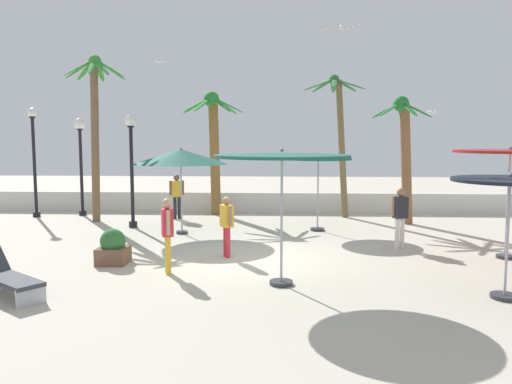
{
  "coord_description": "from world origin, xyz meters",
  "views": [
    {
      "loc": [
        0.79,
        -12.19,
        2.99
      ],
      "look_at": [
        0.0,
        2.92,
        1.4
      ],
      "focal_mm": 35.62,
      "sensor_mm": 36.0,
      "label": 1
    }
  ],
  "objects": [
    {
      "name": "lamp_post_2",
      "position": [
        -4.26,
        4.57,
        2.43
      ],
      "size": [
        0.39,
        0.39,
        3.78
      ],
      "color": "black",
      "rests_on": "ground_plane"
    },
    {
      "name": "palm_tree_3",
      "position": [
        -5.9,
        5.75,
        3.71
      ],
      "size": [
        2.27,
        2.27,
        5.93
      ],
      "color": "brown",
      "rests_on": "ground_plane"
    },
    {
      "name": "palm_tree_0",
      "position": [
        5.03,
        5.76,
        2.75
      ],
      "size": [
        2.14,
        2.31,
        4.47
      ],
      "color": "brown",
      "rests_on": "ground_plane"
    },
    {
      "name": "palm_tree_1",
      "position": [
        -1.91,
        7.65,
        3.0
      ],
      "size": [
        2.51,
        2.47,
        4.82
      ],
      "color": "brown",
      "rests_on": "ground_plane"
    },
    {
      "name": "lamp_post_1",
      "position": [
        -8.65,
        6.66,
        2.43
      ],
      "size": [
        0.34,
        0.34,
        4.13
      ],
      "color": "black",
      "rests_on": "ground_plane"
    },
    {
      "name": "planter",
      "position": [
        -3.26,
        -0.43,
        0.38
      ],
      "size": [
        0.7,
        0.7,
        0.85
      ],
      "color": "brown",
      "rests_on": "ground_plane"
    },
    {
      "name": "boundary_wall",
      "position": [
        0.0,
        8.35,
        0.4
      ],
      "size": [
        25.2,
        0.3,
        0.81
      ],
      "primitive_type": "cube",
      "color": "silver",
      "rests_on": "ground_plane"
    },
    {
      "name": "ground_plane",
      "position": [
        0.0,
        0.0,
        0.0
      ],
      "size": [
        56.0,
        56.0,
        0.0
      ],
      "primitive_type": "plane",
      "color": "beige"
    },
    {
      "name": "guest_3",
      "position": [
        -3.13,
        6.4,
        1.01
      ],
      "size": [
        0.51,
        0.38,
        1.67
      ],
      "color": "#26262D",
      "rests_on": "ground_plane"
    },
    {
      "name": "patio_umbrella_4",
      "position": [
        -2.38,
        3.51,
        2.43
      ],
      "size": [
        2.95,
        2.95,
        2.72
      ],
      "color": "#333338",
      "rests_on": "ground_plane"
    },
    {
      "name": "seagull_1",
      "position": [
        2.27,
        1.02,
        5.78
      ],
      "size": [
        1.24,
        0.46,
        0.15
      ],
      "color": "white"
    },
    {
      "name": "palm_tree_2",
      "position": [
        2.91,
        7.2,
        3.49
      ],
      "size": [
        2.34,
        2.35,
        5.38
      ],
      "color": "brown",
      "rests_on": "ground_plane"
    },
    {
      "name": "guest_2",
      "position": [
        -0.61,
        0.38,
        0.93
      ],
      "size": [
        0.38,
        0.5,
        1.55
      ],
      "color": "#D8333F",
      "rests_on": "ground_plane"
    },
    {
      "name": "patio_umbrella_0",
      "position": [
        0.78,
        -1.99,
        2.52
      ],
      "size": [
        2.74,
        2.74,
        2.81
      ],
      "color": "#333338",
      "rests_on": "ground_plane"
    },
    {
      "name": "patio_umbrella_2",
      "position": [
        1.94,
        4.28,
        2.19
      ],
      "size": [
        2.16,
        2.16,
        2.51
      ],
      "color": "#333338",
      "rests_on": "ground_plane"
    },
    {
      "name": "patio_umbrella_1",
      "position": [
        6.39,
        0.63,
        2.58
      ],
      "size": [
        2.69,
        2.69,
        2.81
      ],
      "color": "#333338",
      "rests_on": "ground_plane"
    },
    {
      "name": "seagull_2",
      "position": [
        -4.2,
        8.42,
        6.1
      ],
      "size": [
        0.56,
        1.04,
        0.14
      ],
      "color": "white"
    },
    {
      "name": "guest_0",
      "position": [
        4.0,
        1.65,
        1.01
      ],
      "size": [
        0.52,
        0.36,
        1.66
      ],
      "color": "silver",
      "rests_on": "ground_plane"
    },
    {
      "name": "guest_1",
      "position": [
        -1.75,
        -1.24,
        1.02
      ],
      "size": [
        0.34,
        0.54,
        1.69
      ],
      "color": "gold",
      "rests_on": "ground_plane"
    },
    {
      "name": "lounge_chair_1",
      "position": [
        -4.43,
        -3.02,
        0.39
      ],
      "size": [
        1.85,
        1.56,
        0.84
      ],
      "color": "#B7B7BC",
      "rests_on": "ground_plane"
    },
    {
      "name": "lamp_post_0",
      "position": [
        -7.03,
        7.12,
        2.57
      ],
      "size": [
        0.43,
        0.43,
        3.78
      ],
      "color": "black",
      "rests_on": "ground_plane"
    },
    {
      "name": "seagull_0",
      "position": [
        6.26,
        7.0,
        3.97
      ],
      "size": [
        0.53,
        1.09,
        0.14
      ],
      "color": "white"
    },
    {
      "name": "patio_umbrella_3",
      "position": [
        4.97,
        -2.68,
        2.05
      ],
      "size": [
        2.09,
        2.09,
        2.37
      ],
      "color": "#333338",
      "rests_on": "ground_plane"
    }
  ]
}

